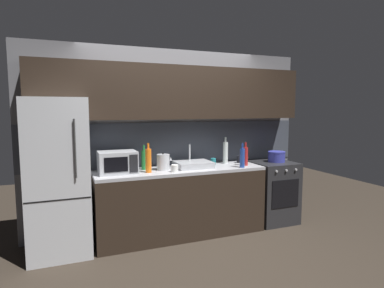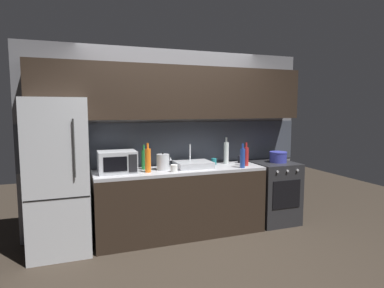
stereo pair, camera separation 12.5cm
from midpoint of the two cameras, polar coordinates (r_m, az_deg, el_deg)
name	(u,v)px [view 1 (the left image)]	position (r m, az deg, el deg)	size (l,w,h in m)	color
ground_plane	(209,264)	(3.76, 1.97, -20.42)	(10.00, 10.00, 0.00)	#2D261E
back_wall	(173,119)	(4.49, -4.11, 4.45)	(3.98, 0.44, 2.50)	slate
counter_run	(181,202)	(4.38, -2.80, -10.18)	(2.24, 0.60, 0.90)	black
refrigerator	(58,177)	(4.06, -23.38, -5.40)	(0.68, 0.69, 1.81)	#B7BABF
oven_range	(272,192)	(5.02, 13.31, -8.19)	(0.60, 0.62, 0.90)	#232326
microwave	(117,162)	(4.09, -13.86, -3.14)	(0.46, 0.35, 0.27)	#A8AAAF
sink_basin	(193,164)	(4.36, -0.61, -3.62)	(0.48, 0.38, 0.30)	#ADAFB5
kettle	(163,162)	(4.19, -5.95, -3.20)	(0.20, 0.17, 0.23)	#B7BABF
wine_bottle_green	(144,160)	(4.25, -9.29, -2.73)	(0.07, 0.07, 0.32)	#1E6B2D
wine_bottle_red	(245,156)	(4.55, 8.64, -2.10)	(0.07, 0.07, 0.33)	#A82323
wine_bottle_clear	(225,152)	(4.69, 5.15, -1.46)	(0.07, 0.07, 0.38)	silver
wine_bottle_blue	(242,158)	(4.38, 8.05, -2.38)	(0.07, 0.07, 0.33)	#234299
wine_bottle_orange	(148,160)	(4.04, -8.57, -2.86)	(0.07, 0.07, 0.36)	orange
mug_teal	(213,161)	(4.61, 3.00, -3.07)	(0.07, 0.07, 0.09)	#19666B
mug_dark	(239,159)	(4.78, 7.60, -2.66)	(0.07, 0.07, 0.10)	black
mug_white	(175,168)	(4.06, -3.96, -4.31)	(0.09, 0.09, 0.09)	silver
cooking_pot	(277,157)	(4.95, 13.99, -2.17)	(0.25, 0.25, 0.16)	#333899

